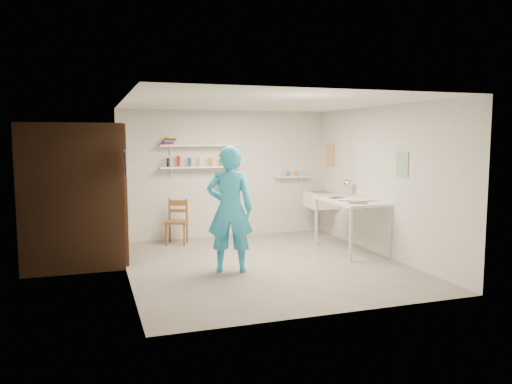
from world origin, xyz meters
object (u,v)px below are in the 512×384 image
object	(u,v)px
work_table	(351,226)
man	(230,209)
desk_lamp	(348,184)
wooden_chair	(177,222)
belfast_sink	(321,200)
wall_clock	(221,187)

from	to	relation	value
work_table	man	bearing A→B (deg)	-166.47
work_table	desk_lamp	xyz separation A→B (m)	(0.21, 0.52, 0.65)
wooden_chair	desk_lamp	world-z (taller)	desk_lamp
man	work_table	distance (m)	2.35
belfast_sink	work_table	xyz separation A→B (m)	(-0.11, -1.39, -0.27)
man	desk_lamp	bearing A→B (deg)	-138.08
belfast_sink	man	distance (m)	3.05
man	work_table	bearing A→B (deg)	-147.89
wooden_chair	desk_lamp	size ratio (longest dim) A/B	4.94
wooden_chair	desk_lamp	xyz separation A→B (m)	(2.87, -0.99, 0.69)
man	belfast_sink	bearing A→B (deg)	-122.00
man	desk_lamp	xyz separation A→B (m)	(2.45, 1.06, 0.19)
work_table	belfast_sink	bearing A→B (deg)	85.48
man	desk_lamp	size ratio (longest dim) A/B	10.98
man	desk_lamp	world-z (taller)	man
wall_clock	desk_lamp	world-z (taller)	wall_clock
belfast_sink	man	world-z (taller)	man
belfast_sink	wooden_chair	world-z (taller)	belfast_sink
desk_lamp	wall_clock	bearing A→B (deg)	-161.38
wooden_chair	work_table	size ratio (longest dim) A/B	0.62
man	wall_clock	xyz separation A→B (m)	(-0.07, 0.21, 0.30)
wall_clock	desk_lamp	bearing A→B (deg)	37.20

